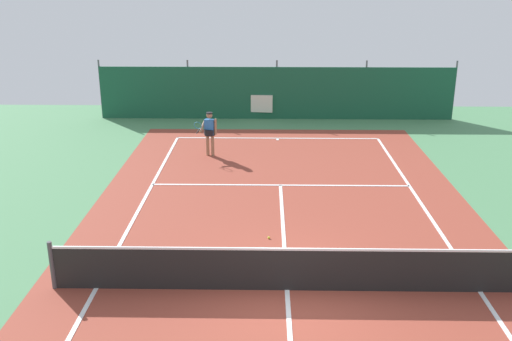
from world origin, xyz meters
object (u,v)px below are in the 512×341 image
(tennis_player, at_px, (209,131))
(parked_car, at_px, (259,92))
(tennis_net, at_px, (287,269))
(tennis_ball_near_player, at_px, (269,238))

(tennis_player, xyz_separation_m, parked_car, (1.72, 7.78, -0.12))
(tennis_net, height_order, tennis_player, tennis_player)
(parked_car, bearing_deg, tennis_player, 84.52)
(tennis_ball_near_player, xyz_separation_m, parked_car, (-0.44, 14.80, 0.81))
(parked_car, bearing_deg, tennis_net, 99.72)
(tennis_player, bearing_deg, parked_car, -84.86)
(tennis_player, xyz_separation_m, tennis_ball_near_player, (2.16, -7.02, -0.93))
(tennis_player, relative_size, tennis_ball_near_player, 24.85)
(tennis_net, bearing_deg, tennis_ball_near_player, 98.75)
(tennis_player, distance_m, tennis_ball_near_player, 7.40)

